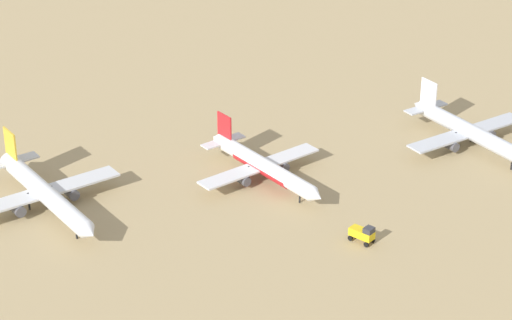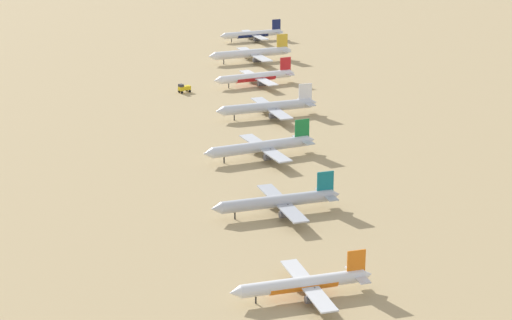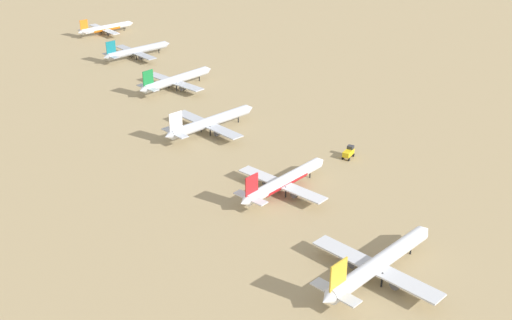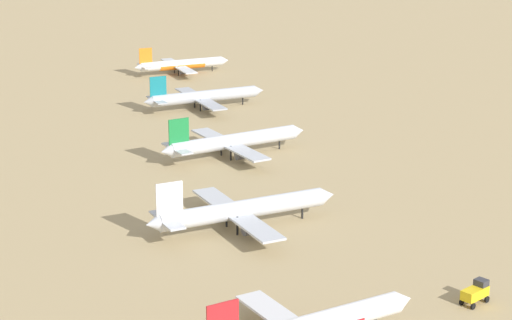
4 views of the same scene
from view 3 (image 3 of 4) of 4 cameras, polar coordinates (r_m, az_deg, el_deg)
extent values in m
plane|color=tan|center=(245.77, -3.50, 2.65)|extent=(1865.39, 1865.39, 0.00)
cylinder|color=silver|center=(164.35, 10.71, -8.77)|extent=(38.00, 9.87, 3.99)
cone|color=silver|center=(179.46, 14.49, -5.97)|extent=(3.94, 4.39, 3.91)
cone|color=silver|center=(150.69, 6.18, -12.01)|extent=(3.47, 4.01, 3.59)
cube|color=gold|center=(150.35, 7.19, -9.95)|extent=(5.77, 1.27, 7.36)
cube|color=silver|center=(152.47, 6.95, -11.36)|extent=(5.30, 12.98, 0.38)
cube|color=silver|center=(163.64, 10.37, -9.20)|extent=(10.79, 36.12, 0.47)
cylinder|color=#4C4C54|center=(167.89, 8.73, -8.66)|extent=(4.74, 3.08, 2.42)
cylinder|color=#4C4C54|center=(162.41, 12.35, -10.33)|extent=(4.74, 3.08, 2.42)
cylinder|color=black|center=(176.05, 13.34, -7.43)|extent=(0.46, 0.46, 4.02)
cylinder|color=black|center=(165.10, 9.33, -9.48)|extent=(0.46, 0.46, 4.02)
cylinder|color=black|center=(162.71, 10.90, -10.22)|extent=(0.46, 0.46, 4.02)
cylinder|color=white|center=(199.79, 2.50, -1.80)|extent=(33.70, 10.17, 3.55)
cone|color=white|center=(212.77, 5.66, -0.10)|extent=(3.63, 4.01, 3.48)
cone|color=white|center=(187.82, -1.07, -3.71)|extent=(3.20, 3.66, 3.20)
cube|color=red|center=(187.97, -0.37, -2.23)|extent=(5.11, 1.34, 6.55)
cube|color=silver|center=(189.43, -0.49, -3.31)|extent=(5.16, 11.59, 0.34)
cube|color=silver|center=(199.12, 2.23, -2.10)|extent=(10.90, 32.09, 0.42)
cylinder|color=#4C4C54|center=(203.43, 1.15, -1.85)|extent=(4.28, 2.89, 2.15)
cylinder|color=#4C4C54|center=(197.14, 3.61, -2.87)|extent=(4.28, 2.89, 2.15)
cylinder|color=black|center=(209.72, 4.73, -1.12)|extent=(0.41, 0.41, 3.57)
cylinder|color=black|center=(200.58, 1.52, -2.36)|extent=(0.41, 0.41, 3.57)
cylinder|color=black|center=(197.84, 2.59, -2.81)|extent=(0.41, 0.41, 3.57)
cylinder|color=red|center=(199.91, 2.49, -1.87)|extent=(18.86, 7.17, 3.56)
cylinder|color=silver|center=(242.26, -3.97, 3.36)|extent=(36.17, 8.12, 3.80)
cone|color=silver|center=(254.16, -0.56, 4.52)|extent=(3.62, 4.08, 3.72)
cone|color=silver|center=(231.51, -7.66, 2.08)|extent=(3.19, 3.73, 3.42)
cube|color=white|center=(231.70, -7.01, 3.34)|extent=(5.50, 1.01, 6.99)
cube|color=#B6BBC5|center=(232.95, -7.07, 2.37)|extent=(4.62, 12.29, 0.36)
cube|color=#B6BBC5|center=(241.64, -4.24, 3.12)|extent=(9.07, 34.33, 0.45)
cylinder|color=#4C4C54|center=(246.97, -4.97, 3.26)|extent=(4.44, 2.79, 2.30)
cylinder|color=#4C4C54|center=(238.37, -3.16, 2.47)|extent=(4.44, 2.79, 2.30)
cylinder|color=black|center=(251.31, -1.55, 3.70)|extent=(0.44, 0.44, 3.82)
cylinder|color=black|center=(243.57, -4.80, 2.88)|extent=(0.44, 0.44, 3.82)
cylinder|color=black|center=(239.83, -4.01, 2.53)|extent=(0.44, 0.44, 3.82)
cylinder|color=silver|center=(289.03, -6.93, 6.98)|extent=(35.13, 10.28, 3.70)
cone|color=silver|center=(301.05, -4.17, 7.87)|extent=(3.75, 4.15, 3.63)
cone|color=silver|center=(277.92, -9.88, 6.01)|extent=(3.31, 3.79, 3.33)
cube|color=#197A38|center=(278.52, -9.38, 7.04)|extent=(5.33, 1.35, 6.82)
cube|color=#B6BBC5|center=(279.46, -9.42, 6.24)|extent=(5.28, 12.07, 0.35)
cube|color=#B6BBC5|center=(288.35, -7.14, 6.79)|extent=(11.06, 33.44, 0.44)
cylinder|color=#4C4C54|center=(293.52, -7.76, 6.82)|extent=(4.44, 2.97, 2.24)
cylinder|color=#4C4C54|center=(285.05, -6.24, 6.33)|extent=(4.44, 2.97, 2.24)
cylinder|color=black|center=(298.04, -4.96, 7.21)|extent=(0.43, 0.43, 3.72)
cylinder|color=black|center=(290.12, -7.60, 6.55)|extent=(0.43, 0.43, 3.72)
cylinder|color=black|center=(286.44, -6.94, 6.33)|extent=(0.43, 0.43, 3.72)
cylinder|color=#B2B7C1|center=(335.44, -10.29, 9.38)|extent=(33.36, 6.64, 3.50)
cone|color=#B2B7C1|center=(344.81, -7.73, 10.00)|extent=(3.26, 3.70, 3.43)
cone|color=#B2B7C1|center=(326.89, -12.96, 8.70)|extent=(2.87, 3.38, 3.15)
cube|color=#14727F|center=(327.29, -12.52, 9.52)|extent=(5.08, 0.80, 6.45)
cube|color=#A4A8B2|center=(328.07, -12.54, 8.87)|extent=(3.99, 11.29, 0.33)
cube|color=#A4A8B2|center=(334.92, -10.49, 9.23)|extent=(7.57, 31.63, 0.41)
cylinder|color=#4C4C54|center=(340.20, -10.87, 9.23)|extent=(4.05, 2.48, 2.12)
cylinder|color=#4C4C54|center=(331.12, -9.84, 8.86)|extent=(4.05, 2.48, 2.12)
cylinder|color=black|center=(342.48, -8.47, 9.48)|extent=(0.41, 0.41, 3.52)
cylinder|color=black|center=(336.86, -10.82, 9.03)|extent=(0.41, 0.41, 3.52)
cylinder|color=black|center=(332.92, -10.38, 8.86)|extent=(0.41, 0.41, 3.52)
cylinder|color=silver|center=(384.01, -12.93, 11.16)|extent=(29.98, 5.24, 3.15)
cone|color=silver|center=(391.51, -10.82, 11.63)|extent=(2.86, 3.26, 3.09)
cone|color=silver|center=(377.13, -15.10, 10.66)|extent=(2.51, 2.99, 2.83)
cube|color=orange|center=(377.47, -14.76, 11.30)|extent=(4.57, 0.61, 5.80)
cube|color=silver|center=(378.08, -14.77, 10.79)|extent=(3.34, 10.10, 0.30)
cube|color=silver|center=(383.59, -13.09, 11.04)|extent=(6.11, 28.39, 0.37)
cylinder|color=#4C4C54|center=(388.46, -13.34, 11.02)|extent=(3.61, 2.15, 1.91)
cylinder|color=#4C4C54|center=(379.89, -12.62, 10.77)|extent=(3.61, 2.15, 1.91)
cylinder|color=black|center=(389.65, -11.42, 11.22)|extent=(0.36, 0.36, 3.17)
cylinder|color=black|center=(385.42, -13.34, 10.88)|extent=(0.36, 0.36, 3.17)
cylinder|color=black|center=(381.70, -13.02, 10.77)|extent=(0.36, 0.36, 3.17)
cylinder|color=orange|center=(384.07, -12.93, 11.12)|extent=(16.59, 4.30, 3.15)
cube|color=yellow|center=(224.38, 8.05, 0.63)|extent=(5.69, 4.19, 1.70)
cube|color=#333338|center=(225.24, 8.24, 1.11)|extent=(2.48, 2.62, 1.10)
cylinder|color=black|center=(227.01, 7.95, 0.56)|extent=(1.15, 0.76, 1.10)
cylinder|color=black|center=(226.27, 8.49, 0.43)|extent=(1.15, 0.76, 1.10)
cylinder|color=black|center=(223.68, 7.56, 0.18)|extent=(1.15, 0.76, 1.10)
cylinder|color=black|center=(222.93, 8.10, 0.05)|extent=(1.15, 0.76, 1.10)
camera|label=1|loc=(305.96, 50.28, 20.66)|focal=74.79mm
camera|label=2|loc=(565.49, -17.19, 24.85)|focal=65.14mm
camera|label=4|loc=(65.69, 38.94, -2.81)|focal=69.40mm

